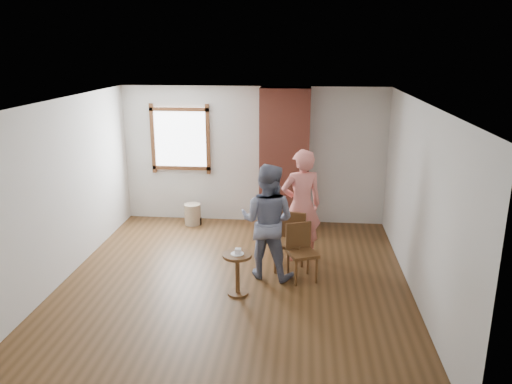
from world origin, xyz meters
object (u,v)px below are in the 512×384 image
(dining_chair_left, at_px, (290,238))
(side_table, at_px, (237,267))
(person_pink, at_px, (301,205))
(stoneware_crock, at_px, (193,214))
(man, at_px, (267,221))
(dining_chair_right, at_px, (301,249))

(dining_chair_left, distance_m, side_table, 1.15)
(side_table, distance_m, person_pink, 1.63)
(stoneware_crock, height_order, side_table, side_table)
(dining_chair_left, xyz_separation_m, man, (-0.33, -0.28, 0.36))
(stoneware_crock, height_order, person_pink, person_pink)
(dining_chair_right, height_order, side_table, dining_chair_right)
(stoneware_crock, xyz_separation_m, side_table, (1.23, -2.73, 0.20))
(stoneware_crock, bearing_deg, dining_chair_right, -45.72)
(dining_chair_left, bearing_deg, man, -126.74)
(dining_chair_left, xyz_separation_m, person_pink, (0.15, 0.39, 0.41))
(dining_chair_left, height_order, man, man)
(stoneware_crock, bearing_deg, man, -52.73)
(dining_chair_right, height_order, man, man)
(dining_chair_right, bearing_deg, side_table, -168.09)
(stoneware_crock, bearing_deg, dining_chair_left, -43.30)
(side_table, bearing_deg, man, 60.54)
(stoneware_crock, height_order, man, man)
(dining_chair_right, bearing_deg, dining_chair_left, 93.63)
(dining_chair_right, bearing_deg, person_pink, 68.04)
(side_table, bearing_deg, stoneware_crock, 114.28)
(man, bearing_deg, person_pink, -111.36)
(man, distance_m, person_pink, 0.82)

